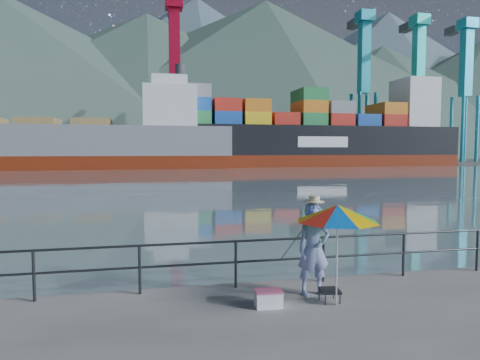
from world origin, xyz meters
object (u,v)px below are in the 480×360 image
fisherman (314,249)px  cooler_bag (268,299)px  beach_umbrella (338,213)px  bulk_carrier (72,144)px  container_ship (321,136)px

fisherman → cooler_bag: (-1.08, -0.48, -0.80)m
fisherman → beach_umbrella: beach_umbrella is taller
cooler_bag → bulk_carrier: (-14.67, 69.26, 3.90)m
fisherman → container_ship: (30.68, 72.23, 4.91)m
cooler_bag → container_ship: 79.55m
beach_umbrella → container_ship: container_ship is taller
bulk_carrier → cooler_bag: bearing=-78.0°
cooler_bag → container_ship: size_ratio=0.01×
bulk_carrier → container_ship: size_ratio=0.98×
beach_umbrella → bulk_carrier: 71.30m
bulk_carrier → container_ship: 46.59m
cooler_bag → container_ship: container_ship is taller
fisherman → bulk_carrier: size_ratio=0.03×
beach_umbrella → bulk_carrier: (-15.94, 69.46, 2.29)m
beach_umbrella → cooler_bag: size_ratio=3.89×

